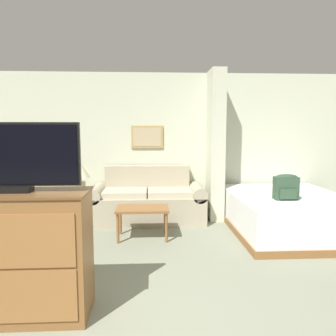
{
  "coord_description": "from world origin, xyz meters",
  "views": [
    {
      "loc": [
        -0.14,
        -2.22,
        1.58
      ],
      "look_at": [
        0.1,
        2.28,
        1.05
      ],
      "focal_mm": 35.0,
      "sensor_mm": 36.0,
      "label": 1
    }
  ],
  "objects_px": {
    "couch": "(147,201)",
    "bed": "(287,213)",
    "table_lamp": "(81,172)",
    "tv": "(14,157)",
    "tv_dresser": "(20,255)",
    "backpack": "(286,187)",
    "coffee_table": "(142,211)"
  },
  "relations": [
    {
      "from": "couch",
      "to": "bed",
      "type": "height_order",
      "value": "couch"
    },
    {
      "from": "table_lamp",
      "to": "bed",
      "type": "bearing_deg",
      "value": -10.76
    },
    {
      "from": "bed",
      "to": "couch",
      "type": "bearing_deg",
      "value": 161.98
    },
    {
      "from": "couch",
      "to": "tv",
      "type": "distance_m",
      "value": 3.25
    },
    {
      "from": "table_lamp",
      "to": "tv_dresser",
      "type": "bearing_deg",
      "value": -88.44
    },
    {
      "from": "tv",
      "to": "backpack",
      "type": "height_order",
      "value": "tv"
    },
    {
      "from": "table_lamp",
      "to": "backpack",
      "type": "height_order",
      "value": "table_lamp"
    },
    {
      "from": "bed",
      "to": "backpack",
      "type": "height_order",
      "value": "backpack"
    },
    {
      "from": "backpack",
      "to": "table_lamp",
      "type": "bearing_deg",
      "value": 162.79
    },
    {
      "from": "couch",
      "to": "coffee_table",
      "type": "xyz_separation_m",
      "value": [
        -0.06,
        -0.94,
        0.06
      ]
    },
    {
      "from": "tv",
      "to": "bed",
      "type": "height_order",
      "value": "tv"
    },
    {
      "from": "bed",
      "to": "coffee_table",
      "type": "bearing_deg",
      "value": -174.22
    },
    {
      "from": "table_lamp",
      "to": "bed",
      "type": "height_order",
      "value": "table_lamp"
    },
    {
      "from": "tv",
      "to": "table_lamp",
      "type": "bearing_deg",
      "value": 91.56
    },
    {
      "from": "table_lamp",
      "to": "coffee_table",
      "type": "bearing_deg",
      "value": -39.14
    },
    {
      "from": "coffee_table",
      "to": "tv_dresser",
      "type": "relative_size",
      "value": 0.65
    },
    {
      "from": "tv_dresser",
      "to": "bed",
      "type": "xyz_separation_m",
      "value": [
        3.22,
        2.2,
        -0.24
      ]
    },
    {
      "from": "tv",
      "to": "bed",
      "type": "bearing_deg",
      "value": 34.33
    },
    {
      "from": "coffee_table",
      "to": "backpack",
      "type": "xyz_separation_m",
      "value": [
        2.07,
        -0.11,
        0.36
      ]
    },
    {
      "from": "backpack",
      "to": "coffee_table",
      "type": "bearing_deg",
      "value": 176.9
    },
    {
      "from": "table_lamp",
      "to": "tv",
      "type": "xyz_separation_m",
      "value": [
        0.08,
        -2.82,
        0.49
      ]
    },
    {
      "from": "table_lamp",
      "to": "tv",
      "type": "height_order",
      "value": "tv"
    },
    {
      "from": "table_lamp",
      "to": "backpack",
      "type": "relative_size",
      "value": 1.22
    },
    {
      "from": "table_lamp",
      "to": "bed",
      "type": "xyz_separation_m",
      "value": [
        3.3,
        -0.63,
        -0.58
      ]
    },
    {
      "from": "tv",
      "to": "backpack",
      "type": "distance_m",
      "value": 3.61
    },
    {
      "from": "table_lamp",
      "to": "tv",
      "type": "bearing_deg",
      "value": -88.44
    },
    {
      "from": "couch",
      "to": "table_lamp",
      "type": "xyz_separation_m",
      "value": [
        -1.11,
        -0.08,
        0.53
      ]
    },
    {
      "from": "table_lamp",
      "to": "tv",
      "type": "distance_m",
      "value": 2.87
    },
    {
      "from": "couch",
      "to": "backpack",
      "type": "xyz_separation_m",
      "value": [
        2.01,
        -1.05,
        0.43
      ]
    },
    {
      "from": "tv",
      "to": "backpack",
      "type": "xyz_separation_m",
      "value": [
        3.04,
        1.86,
        -0.59
      ]
    },
    {
      "from": "coffee_table",
      "to": "tv",
      "type": "bearing_deg",
      "value": -116.26
    },
    {
      "from": "coffee_table",
      "to": "tv",
      "type": "relative_size",
      "value": 0.72
    }
  ]
}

